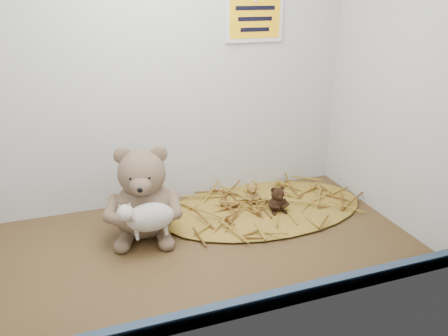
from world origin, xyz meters
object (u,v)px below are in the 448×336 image
object	(u,v)px
main_teddy	(143,192)
mini_teddy_brown	(277,198)
toy_lamb	(150,217)
mini_teddy_tan	(251,192)

from	to	relation	value
main_teddy	mini_teddy_brown	distance (cm)	40.05
main_teddy	mini_teddy_brown	world-z (taller)	main_teddy
toy_lamb	mini_teddy_tan	size ratio (longest dim) A/B	2.33
main_teddy	toy_lamb	distance (cm)	9.66
main_teddy	toy_lamb	bearing A→B (deg)	-77.14
toy_lamb	mini_teddy_brown	world-z (taller)	toy_lamb
toy_lamb	main_teddy	bearing A→B (deg)	90.00
main_teddy	mini_teddy_brown	bearing A→B (deg)	10.68
mini_teddy_tan	mini_teddy_brown	bearing A→B (deg)	-47.47
mini_teddy_tan	main_teddy	bearing A→B (deg)	-161.37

